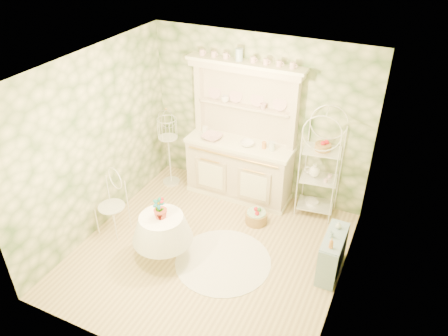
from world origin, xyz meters
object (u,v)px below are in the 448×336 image
at_px(kitchen_dresser, 240,135).
at_px(cafe_chair, 112,211).
at_px(birdcage_stand, 169,145).
at_px(floor_basket, 256,217).
at_px(bakers_rack, 320,168).
at_px(side_shelf, 332,254).
at_px(round_table, 163,237).

xyz_separation_m(kitchen_dresser, cafe_chair, (-1.33, -1.69, -0.77)).
height_order(birdcage_stand, floor_basket, birdcage_stand).
distance_m(bakers_rack, birdcage_stand, 2.56).
bearing_deg(side_shelf, bakers_rack, 110.56).
height_order(bakers_rack, birdcage_stand, bakers_rack).
relative_size(side_shelf, floor_basket, 2.38).
height_order(cafe_chair, floor_basket, cafe_chair).
bearing_deg(birdcage_stand, side_shelf, -17.18).
bearing_deg(birdcage_stand, floor_basket, -12.73).
bearing_deg(round_table, floor_basket, 55.12).
distance_m(bakers_rack, side_shelf, 1.42).
distance_m(kitchen_dresser, round_table, 2.05).
distance_m(cafe_chair, birdcage_stand, 1.55).
relative_size(kitchen_dresser, cafe_chair, 3.05).
xyz_separation_m(kitchen_dresser, bakers_rack, (1.31, 0.05, -0.31)).
distance_m(kitchen_dresser, floor_basket, 1.33).
height_order(side_shelf, round_table, round_table).
relative_size(kitchen_dresser, floor_basket, 7.91).
relative_size(side_shelf, round_table, 0.95).
bearing_deg(kitchen_dresser, round_table, -100.17).
bearing_deg(round_table, cafe_chair, 169.98).
bearing_deg(birdcage_stand, round_table, -61.81).
bearing_deg(kitchen_dresser, floor_basket, -46.86).
bearing_deg(bakers_rack, side_shelf, -73.48).
xyz_separation_m(bakers_rack, cafe_chair, (-2.64, -1.74, -0.46)).
relative_size(round_table, floor_basket, 2.49).
height_order(side_shelf, floor_basket, side_shelf).
xyz_separation_m(kitchen_dresser, round_table, (-0.33, -1.86, -0.78)).
bearing_deg(kitchen_dresser, bakers_rack, 2.30).
relative_size(cafe_chair, floor_basket, 2.60).
distance_m(bakers_rack, floor_basket, 1.24).
bearing_deg(bakers_rack, round_table, -138.43).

